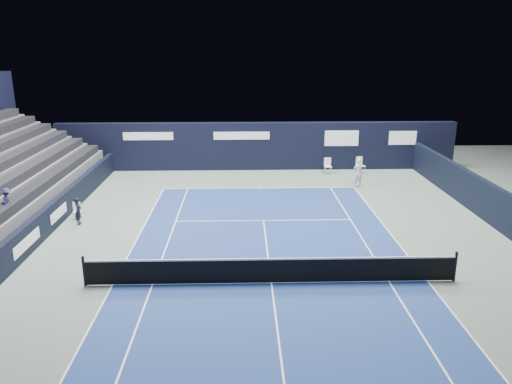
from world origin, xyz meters
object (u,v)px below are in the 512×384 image
(folding_chair_back_a, at_px, (328,163))
(line_judge_chair, at_px, (77,209))
(folding_chair_back_b, at_px, (360,164))
(tennis_net, at_px, (272,270))
(tennis_player, at_px, (358,172))

(folding_chair_back_a, distance_m, line_judge_chair, 15.71)
(folding_chair_back_a, xyz_separation_m, folding_chair_back_b, (2.08, -0.03, -0.07))
(tennis_net, relative_size, tennis_player, 7.70)
(folding_chair_back_a, bearing_deg, line_judge_chair, -149.24)
(line_judge_chair, distance_m, tennis_net, 11.21)
(folding_chair_back_a, relative_size, folding_chair_back_b, 0.95)
(folding_chair_back_a, height_order, folding_chair_back_b, folding_chair_back_b)
(folding_chair_back_b, bearing_deg, folding_chair_back_a, 159.91)
(line_judge_chair, relative_size, tennis_player, 0.49)
(tennis_player, bearing_deg, folding_chair_back_a, 111.82)
(tennis_net, xyz_separation_m, tennis_player, (5.73, 12.16, 0.33))
(folding_chair_back_a, xyz_separation_m, line_judge_chair, (-13.31, -8.34, -0.21))
(folding_chair_back_b, bearing_deg, tennis_net, -132.56)
(folding_chair_back_a, distance_m, folding_chair_back_b, 2.08)
(line_judge_chair, height_order, tennis_net, tennis_net)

